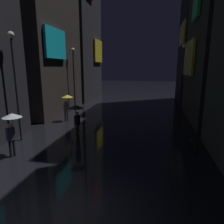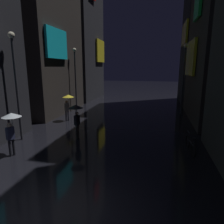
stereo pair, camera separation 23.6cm
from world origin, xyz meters
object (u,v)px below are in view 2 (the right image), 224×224
(streetlamp_left_far, at_px, (75,73))
(streetlamp_left_near, at_px, (15,76))
(pedestrian_near_crossing_clear, at_px, (11,122))
(pedestrian_midstreet_left_black, at_px, (76,112))
(streetlamp_right_far, at_px, (184,72))
(bicycle_parked_at_storefront, at_px, (191,145))
(pedestrian_far_right_yellow, at_px, (68,100))

(streetlamp_left_far, relative_size, streetlamp_left_near, 0.98)
(pedestrian_near_crossing_clear, bearing_deg, pedestrian_midstreet_left_black, 52.69)
(streetlamp_left_far, xyz_separation_m, streetlamp_left_near, (0.00, -8.35, 0.05))
(pedestrian_midstreet_left_black, distance_m, streetlamp_left_far, 8.42)
(streetlamp_left_near, bearing_deg, pedestrian_midstreet_left_black, 14.82)
(pedestrian_near_crossing_clear, relative_size, streetlamp_right_far, 0.34)
(pedestrian_midstreet_left_black, bearing_deg, streetlamp_left_far, 113.05)
(bicycle_parked_at_storefront, bearing_deg, streetlamp_left_far, 140.03)
(pedestrian_midstreet_left_black, bearing_deg, pedestrian_far_right_yellow, 121.37)
(streetlamp_left_near, distance_m, streetlamp_right_far, 13.63)
(streetlamp_left_far, distance_m, streetlamp_left_near, 8.35)
(pedestrian_midstreet_left_black, distance_m, streetlamp_left_near, 3.92)
(streetlamp_left_near, bearing_deg, streetlamp_left_far, 90.00)
(pedestrian_midstreet_left_black, distance_m, streetlamp_right_far, 11.04)
(pedestrian_near_crossing_clear, bearing_deg, streetlamp_left_far, 95.86)
(pedestrian_midstreet_left_black, relative_size, streetlamp_left_near, 0.35)
(pedestrian_far_right_yellow, bearing_deg, pedestrian_near_crossing_clear, -88.23)
(pedestrian_near_crossing_clear, relative_size, streetlamp_left_near, 0.35)
(streetlamp_left_far, bearing_deg, bicycle_parked_at_storefront, -39.97)
(pedestrian_midstreet_left_black, relative_size, streetlamp_left_far, 0.35)
(pedestrian_midstreet_left_black, xyz_separation_m, bicycle_parked_at_storefront, (6.41, -0.54, -1.28))
(pedestrian_near_crossing_clear, height_order, pedestrian_far_right_yellow, same)
(pedestrian_near_crossing_clear, distance_m, streetlamp_right_far, 14.51)
(streetlamp_right_far, bearing_deg, pedestrian_far_right_yellow, -153.42)
(bicycle_parked_at_storefront, relative_size, streetlamp_right_far, 0.29)
(bicycle_parked_at_storefront, distance_m, streetlamp_right_far, 9.61)
(pedestrian_near_crossing_clear, height_order, bicycle_parked_at_storefront, pedestrian_near_crossing_clear)
(pedestrian_far_right_yellow, bearing_deg, pedestrian_midstreet_left_black, -58.63)
(pedestrian_far_right_yellow, bearing_deg, streetlamp_right_far, 26.58)
(streetlamp_left_near, height_order, streetlamp_right_far, streetlamp_right_far)
(streetlamp_left_far, bearing_deg, streetlamp_left_near, -90.00)
(streetlamp_left_near, bearing_deg, streetlamp_right_far, 42.81)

